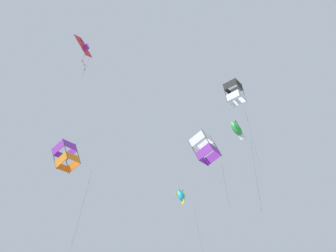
# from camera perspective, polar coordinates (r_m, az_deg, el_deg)

# --- Properties ---
(kite_fish_highest) EXTENTS (2.12, 1.59, 8.38)m
(kite_fish_highest) POSITION_cam_1_polar(r_m,az_deg,el_deg) (33.07, 10.34, -0.41)
(kite_fish_highest) COLOR green
(kite_delta_low_drifter) EXTENTS (1.01, 2.60, 4.72)m
(kite_delta_low_drifter) POSITION_cam_1_polar(r_m,az_deg,el_deg) (36.13, -12.63, 11.69)
(kite_delta_low_drifter) COLOR red
(kite_fish_near_left) EXTENTS (2.61, 2.23, 6.24)m
(kite_fish_near_left) POSITION_cam_1_polar(r_m,az_deg,el_deg) (33.09, 2.00, -10.52)
(kite_fish_near_left) COLOR #1EB2C6
(kite_box_mid_left) EXTENTS (2.75, 2.43, 9.37)m
(kite_box_mid_left) POSITION_cam_1_polar(r_m,az_deg,el_deg) (37.78, 10.06, 4.97)
(kite_box_mid_left) COLOR black
(kite_box_upper_right) EXTENTS (3.06, 2.21, 6.50)m
(kite_box_upper_right) POSITION_cam_1_polar(r_m,az_deg,el_deg) (30.36, 5.60, -3.32)
(kite_box_upper_right) COLOR white
(kite_box_far_centre) EXTENTS (3.64, 3.05, 10.04)m
(kite_box_far_centre) POSITION_cam_1_polar(r_m,az_deg,el_deg) (33.68, -15.20, -4.43)
(kite_box_far_centre) COLOR purple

